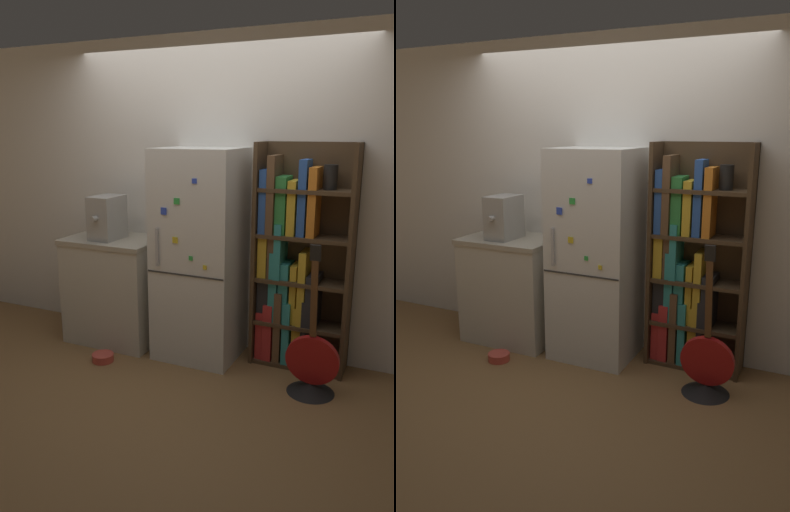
% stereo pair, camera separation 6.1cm
% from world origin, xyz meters
% --- Properties ---
extents(ground_plane, '(16.00, 16.00, 0.00)m').
position_xyz_m(ground_plane, '(0.00, 0.00, 0.00)').
color(ground_plane, olive).
extents(wall_back, '(8.00, 0.05, 2.60)m').
position_xyz_m(wall_back, '(0.00, 0.47, 1.30)').
color(wall_back, white).
rests_on(wall_back, ground_plane).
extents(refrigerator, '(0.65, 0.59, 1.71)m').
position_xyz_m(refrigerator, '(-0.00, 0.17, 0.86)').
color(refrigerator, white).
rests_on(refrigerator, ground_plane).
extents(bookshelf, '(0.74, 0.29, 1.76)m').
position_xyz_m(bookshelf, '(0.73, 0.33, 0.79)').
color(bookshelf, '#4C3823').
rests_on(bookshelf, ground_plane).
extents(kitchen_counter, '(0.81, 0.60, 0.93)m').
position_xyz_m(kitchen_counter, '(-0.81, 0.16, 0.47)').
color(kitchen_counter, beige).
rests_on(kitchen_counter, ground_plane).
extents(espresso_machine, '(0.21, 0.37, 0.37)m').
position_xyz_m(espresso_machine, '(-0.84, 0.11, 1.12)').
color(espresso_machine, '#A5A39E').
rests_on(espresso_machine, kitchen_counter).
extents(guitar, '(0.38, 0.34, 1.12)m').
position_xyz_m(guitar, '(1.00, -0.09, 0.17)').
color(guitar, black).
rests_on(guitar, ground_plane).
extents(pet_bowl, '(0.18, 0.18, 0.06)m').
position_xyz_m(pet_bowl, '(-0.66, -0.30, 0.04)').
color(pet_bowl, '#D84C3F').
rests_on(pet_bowl, ground_plane).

